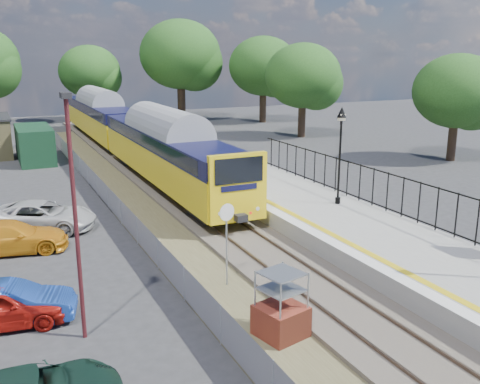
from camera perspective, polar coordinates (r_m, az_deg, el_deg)
ground at (r=18.79m, az=7.52°, el=-10.24°), size 120.00×120.00×0.00m
track_bed at (r=26.70m, az=-4.55°, el=-2.38°), size 5.90×80.00×0.29m
platform at (r=27.12m, az=5.98°, el=-1.36°), size 5.00×70.00×0.90m
platform_edge at (r=26.02m, az=2.11°, el=-0.93°), size 0.90×70.00×0.01m
victorian_lamp_north at (r=25.29m, az=10.71°, el=6.23°), size 0.44×0.44×4.60m
palisade_fence at (r=23.71m, az=18.18°, el=-0.87°), size 0.12×26.00×2.00m
wire_fence at (r=27.75m, az=-13.50°, el=-1.01°), size 0.06×52.00×1.20m
tree_line at (r=57.32m, az=-14.66°, el=12.82°), size 56.80×43.80×11.88m
train at (r=42.00m, az=-12.10°, el=6.67°), size 2.82×40.83×3.51m
brick_plinth at (r=15.39m, az=4.40°, el=-12.04°), size 1.49×1.49×2.00m
speed_sign at (r=18.09m, az=-1.42°, el=-4.08°), size 0.59×0.17×3.00m
carpark_lamp at (r=14.92m, az=-17.26°, el=-1.27°), size 0.25×0.50×6.89m
car_blue at (r=17.66m, az=-23.20°, el=-10.87°), size 3.88×2.11×1.21m
car_yellow at (r=23.59m, az=-23.36°, el=-4.44°), size 4.74×2.53×1.31m
car_white at (r=25.94m, az=-20.44°, el=-2.44°), size 5.34×4.11×1.35m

